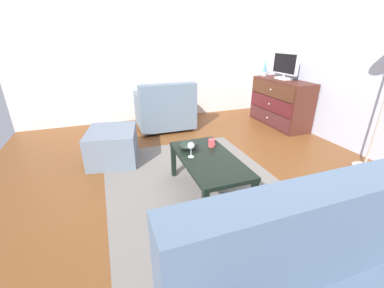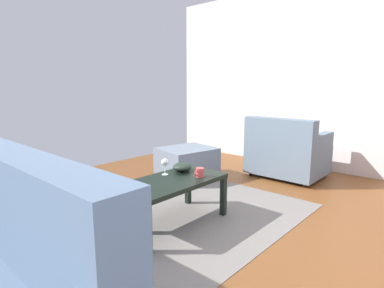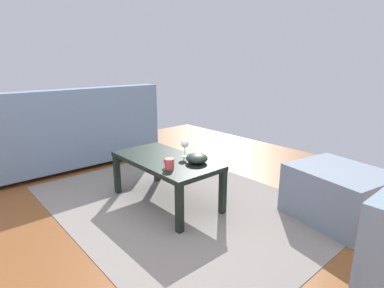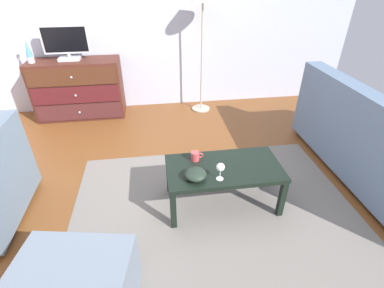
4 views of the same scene
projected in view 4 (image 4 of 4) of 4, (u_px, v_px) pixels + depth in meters
name	position (u px, v px, depth m)	size (l,w,h in m)	color
ground_plane	(190.00, 198.00, 2.78)	(5.70, 5.12, 0.05)	brown
wall_accent_rear	(167.00, 12.00, 3.98)	(5.70, 0.12, 2.76)	#AEB4C7
area_rug	(214.00, 208.00, 2.63)	(2.60, 1.90, 0.01)	slate
dresser	(79.00, 89.00, 4.07)	(1.23, 0.49, 0.83)	#492219
tv	(66.00, 42.00, 3.73)	(0.61, 0.18, 0.45)	silver
lava_lamp	(28.00, 52.00, 3.67)	(0.09, 0.09, 0.33)	#B7B7BC
coffee_table	(224.00, 171.00, 2.50)	(1.02, 0.53, 0.42)	black
wine_glass	(220.00, 168.00, 2.27)	(0.07, 0.07, 0.16)	silver
mug	(195.00, 156.00, 2.54)	(0.11, 0.08, 0.09)	#BF4244
bowl_decorative	(196.00, 174.00, 2.32)	(0.18, 0.18, 0.08)	#1E2B21
couch_large	(375.00, 146.00, 2.88)	(0.85, 2.05, 0.95)	#332319
standing_lamp	(203.00, 7.00, 3.68)	(0.32, 0.32, 1.72)	#A59E8C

